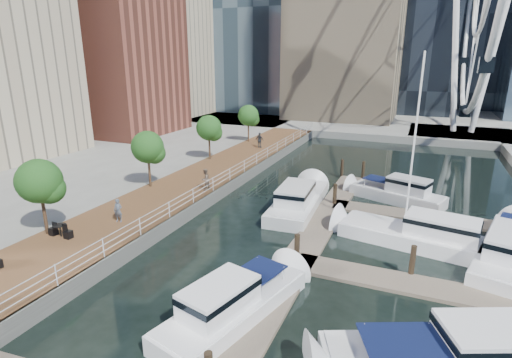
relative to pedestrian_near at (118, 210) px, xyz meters
The scene contains 13 objects.
ground 11.37m from the pedestrian_near, 39.33° to the right, with size 520.00×520.00×0.00m, color black.
boardwalk 7.99m from the pedestrian_near, 92.28° to the left, with size 6.00×60.00×1.00m, color brown.
seawall 8.42m from the pedestrian_near, 71.18° to the left, with size 0.25×60.00×1.00m, color #595954.
land_far 95.29m from the pedestrian_near, 84.77° to the left, with size 200.00×114.00×1.00m, color gray.
pier 50.31m from the pedestrian_near, 63.18° to the left, with size 14.00×12.00×1.00m, color gray.
railing 8.30m from the pedestrian_near, 71.83° to the left, with size 0.10×60.00×1.05m, color white, non-canonical shape.
floating_docks 16.94m from the pedestrian_near, ahead, with size 16.00×34.00×2.60m.
midrise_condos 33.81m from the pedestrian_near, 141.63° to the left, with size 19.00×67.00×28.00m.
street_trees 7.82m from the pedestrian_near, 111.52° to the left, with size 2.60×42.60×4.60m.
pedestrian_near is the anchor object (origin of this frame).
pedestrian_mid 8.09m from the pedestrian_near, 76.36° to the left, with size 0.84×0.66×1.73m, color #806959.
pedestrian_far 24.14m from the pedestrian_near, 90.14° to the left, with size 1.05×0.44×1.79m, color #2F343B.
moored_yachts 17.28m from the pedestrian_near, 13.76° to the left, with size 18.13×33.17×11.50m.
Camera 1 is at (8.67, -11.45, 11.10)m, focal length 28.00 mm.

